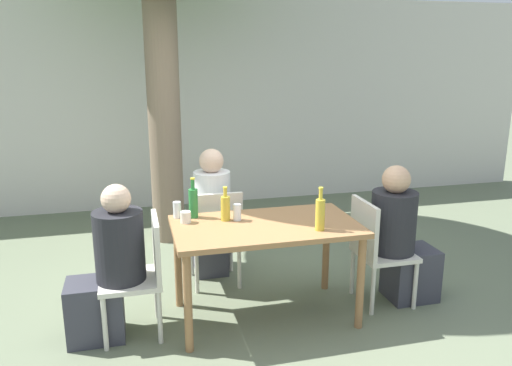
# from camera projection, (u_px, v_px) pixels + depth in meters

# --- Properties ---
(ground_plane) EXTENTS (30.00, 30.00, 0.00)m
(ground_plane) POSITION_uv_depth(u_px,v_px,m) (265.00, 316.00, 4.01)
(ground_plane) COLOR #667056
(cafe_building_wall) EXTENTS (10.00, 0.08, 2.80)m
(cafe_building_wall) POSITION_uv_depth(u_px,v_px,m) (201.00, 103.00, 6.78)
(cafe_building_wall) COLOR beige
(cafe_building_wall) RESTS_ON ground_plane
(dining_table_front) EXTENTS (1.42, 0.81, 0.78)m
(dining_table_front) POSITION_uv_depth(u_px,v_px,m) (266.00, 235.00, 3.84)
(dining_table_front) COLOR #996B42
(dining_table_front) RESTS_ON ground_plane
(patio_chair_0) EXTENTS (0.44, 0.44, 0.90)m
(patio_chair_0) POSITION_uv_depth(u_px,v_px,m) (142.00, 269.00, 3.66)
(patio_chair_0) COLOR beige
(patio_chair_0) RESTS_ON ground_plane
(patio_chair_1) EXTENTS (0.44, 0.44, 0.90)m
(patio_chair_1) POSITION_uv_depth(u_px,v_px,m) (375.00, 246.00, 4.11)
(patio_chair_1) COLOR beige
(patio_chair_1) RESTS_ON ground_plane
(patio_chair_2) EXTENTS (0.44, 0.44, 0.90)m
(patio_chair_2) POSITION_uv_depth(u_px,v_px,m) (216.00, 233.00, 4.41)
(patio_chair_2) COLOR beige
(patio_chair_2) RESTS_ON ground_plane
(person_seated_0) EXTENTS (0.58, 0.36, 1.16)m
(person_seated_0) POSITION_uv_depth(u_px,v_px,m) (109.00, 271.00, 3.60)
(person_seated_0) COLOR #383842
(person_seated_0) RESTS_ON ground_plane
(person_seated_1) EXTENTS (0.59, 0.37, 1.18)m
(person_seated_1) POSITION_uv_depth(u_px,v_px,m) (401.00, 240.00, 4.16)
(person_seated_1) COLOR #383842
(person_seated_1) RESTS_ON ground_plane
(person_seated_2) EXTENTS (0.33, 0.56, 1.24)m
(person_seated_2) POSITION_uv_depth(u_px,v_px,m) (211.00, 220.00, 4.62)
(person_seated_2) COLOR #383842
(person_seated_2) RESTS_ON ground_plane
(oil_cruet_0) EXTENTS (0.07, 0.07, 0.27)m
(oil_cruet_0) POSITION_uv_depth(u_px,v_px,m) (225.00, 207.00, 3.88)
(oil_cruet_0) COLOR gold
(oil_cruet_0) RESTS_ON dining_table_front
(green_bottle_1) EXTENTS (0.07, 0.07, 0.32)m
(green_bottle_1) POSITION_uv_depth(u_px,v_px,m) (193.00, 202.00, 3.94)
(green_bottle_1) COLOR #287A38
(green_bottle_1) RESTS_ON dining_table_front
(oil_cruet_2) EXTENTS (0.07, 0.07, 0.33)m
(oil_cruet_2) POSITION_uv_depth(u_px,v_px,m) (320.00, 214.00, 3.66)
(oil_cruet_2) COLOR gold
(oil_cruet_2) RESTS_ON dining_table_front
(drinking_glass_0) EXTENTS (0.08, 0.08, 0.09)m
(drinking_glass_0) POSITION_uv_depth(u_px,v_px,m) (186.00, 217.00, 3.84)
(drinking_glass_0) COLOR silver
(drinking_glass_0) RESTS_ON dining_table_front
(drinking_glass_1) EXTENTS (0.06, 0.06, 0.13)m
(drinking_glass_1) POSITION_uv_depth(u_px,v_px,m) (177.00, 210.00, 3.95)
(drinking_glass_1) COLOR white
(drinking_glass_1) RESTS_ON dining_table_front
(drinking_glass_2) EXTENTS (0.06, 0.06, 0.13)m
(drinking_glass_2) POSITION_uv_depth(u_px,v_px,m) (237.00, 212.00, 3.89)
(drinking_glass_2) COLOR white
(drinking_glass_2) RESTS_ON dining_table_front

